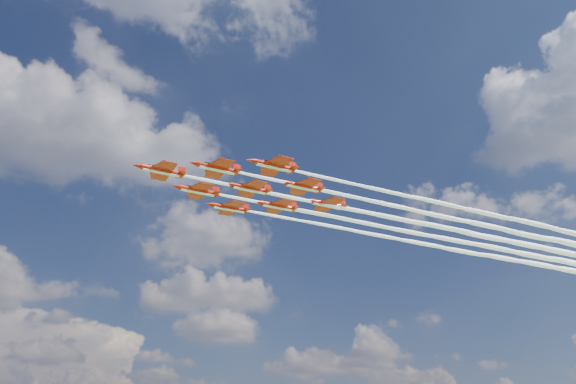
# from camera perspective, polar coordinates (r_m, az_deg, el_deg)

# --- Properties ---
(jet_lead) EXTENTS (129.97, 27.54, 2.77)m
(jet_lead) POSITION_cam_1_polar(r_m,az_deg,el_deg) (145.58, 11.54, -2.75)
(jet_lead) COLOR #B7190A
(jet_row2_port) EXTENTS (129.97, 27.54, 2.77)m
(jet_row2_port) POSITION_cam_1_polar(r_m,az_deg,el_deg) (147.36, 16.12, -2.54)
(jet_row2_port) COLOR #B7190A
(jet_row2_starb) EXTENTS (129.97, 27.54, 2.77)m
(jet_row2_starb) POSITION_cam_1_polar(r_m,az_deg,el_deg) (156.14, 13.06, -4.10)
(jet_row2_starb) COLOR #B7190A
(jet_row3_port) EXTENTS (129.97, 27.54, 2.77)m
(jet_row3_port) POSITION_cam_1_polar(r_m,az_deg,el_deg) (150.06, 20.56, -2.31)
(jet_row3_port) COLOR #B7190A
(jet_row3_centre) EXTENTS (129.97, 27.54, 2.77)m
(jet_row3_centre) POSITION_cam_1_polar(r_m,az_deg,el_deg) (158.19, 17.31, -3.87)
(jet_row3_centre) COLOR #B7190A
(jet_row3_starb) EXTENTS (129.97, 27.54, 2.77)m
(jet_row3_starb) POSITION_cam_1_polar(r_m,az_deg,el_deg) (166.88, 14.39, -5.27)
(jet_row3_starb) COLOR #B7190A
(jet_row4_port) EXTENTS (129.97, 27.54, 2.77)m
(jet_row4_port) POSITION_cam_1_polar(r_m,az_deg,el_deg) (161.08, 21.44, -3.64)
(jet_row4_port) COLOR #B7190A
(jet_row4_starb) EXTENTS (129.97, 27.54, 2.77)m
(jet_row4_starb) POSITION_cam_1_polar(r_m,az_deg,el_deg) (169.15, 18.36, -5.04)
(jet_row4_starb) COLOR #B7190A
(jet_tail) EXTENTS (129.97, 27.54, 2.77)m
(jet_tail) POSITION_cam_1_polar(r_m,az_deg,el_deg) (172.21, 22.20, -4.79)
(jet_tail) COLOR #B7190A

